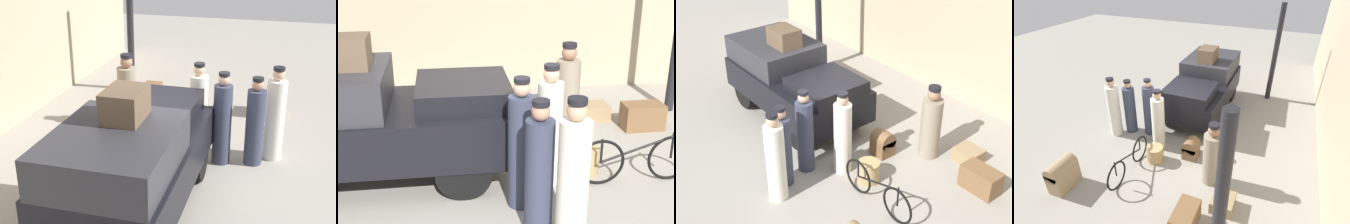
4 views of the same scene
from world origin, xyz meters
The scene contains 15 objects.
ground_plane centered at (0.00, 0.00, 0.00)m, with size 30.00×30.00×0.00m, color gray.
canopy_pillar_right centered at (3.90, 2.26, 1.75)m, with size 0.18×0.18×3.50m.
truck centered at (-1.81, 0.20, 0.97)m, with size 3.84×1.78×1.73m.
bicycle centered at (2.03, -0.48, 0.37)m, with size 1.79×0.04×0.76m.
wicker_basket centered at (1.37, -0.10, 0.22)m, with size 0.45×0.45×0.43m.
porter_carrying_trunk centered at (0.69, -1.79, 0.86)m, with size 0.37×0.37×1.86m.
porter_lifting_near_truck centered at (1.50, 1.51, 0.75)m, with size 0.44×0.44×1.66m.
conductor_in_dark_uniform centered at (0.37, -1.45, 0.80)m, with size 0.35×0.35×1.73m.
porter_standing_middle centered at (0.76, -0.28, 0.83)m, with size 0.36×0.36×1.80m.
porter_with_bicycle centered at (0.26, -0.84, 0.84)m, with size 0.35×0.35×1.81m.
trunk_wicker_pale centered at (3.03, -1.66, 0.40)m, with size 0.71×0.38×0.76m.
suitcase_black_upright centered at (2.20, 1.99, 0.15)m, with size 0.54×0.48×0.31m.
trunk_large_brown centered at (2.95, 1.41, 0.24)m, with size 0.75×0.43×0.49m.
trunk_barrel_dark centered at (0.87, 0.74, 0.29)m, with size 0.42×0.40×0.58m.
trunk_on_truck_roof centered at (-2.07, 0.20, 1.95)m, with size 0.73×0.54×0.45m.
Camera 1 is at (-7.82, -2.00, 4.30)m, focal length 50.00 mm.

